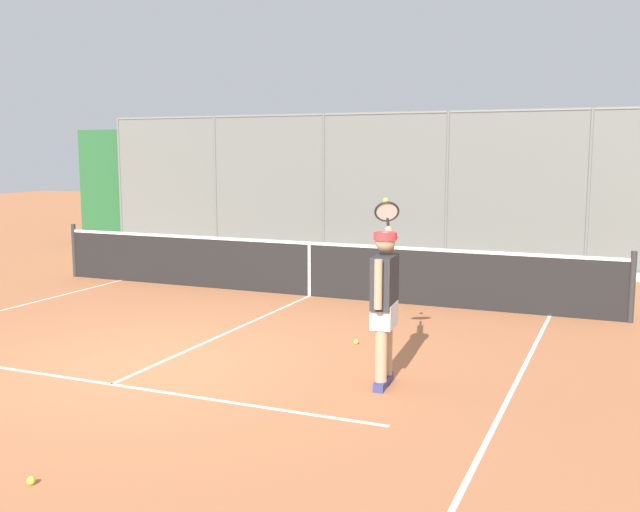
{
  "coord_description": "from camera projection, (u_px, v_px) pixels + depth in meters",
  "views": [
    {
      "loc": [
        -5.09,
        7.02,
        2.51
      ],
      "look_at": [
        -1.1,
        -2.42,
        1.05
      ],
      "focal_mm": 41.16,
      "sensor_mm": 36.0,
      "label": 1
    }
  ],
  "objects": [
    {
      "name": "tennis_ball_near_baseline",
      "position": [
        31.0,
        481.0,
        5.57
      ],
      "size": [
        0.07,
        0.07,
        0.07
      ],
      "primitive_type": "sphere",
      "color": "#C1D138",
      "rests_on": "ground"
    },
    {
      "name": "tennis_ball_by_sideline",
      "position": [
        356.0,
        342.0,
        9.64
      ],
      "size": [
        0.07,
        0.07,
        0.07
      ],
      "primitive_type": "sphere",
      "color": "#C1D138",
      "rests_on": "ground"
    },
    {
      "name": "ground_plane",
      "position": [
        156.0,
        365.0,
        8.72
      ],
      "size": [
        60.0,
        60.0,
        0.0
      ],
      "primitive_type": "plane",
      "color": "#B76B42"
    },
    {
      "name": "tennis_player",
      "position": [
        384.0,
        296.0,
        7.81
      ],
      "size": [
        0.56,
        1.37,
        1.97
      ],
      "rotation": [
        0.0,
        0.0,
        -1.48
      ],
      "color": "navy",
      "rests_on": "ground"
    },
    {
      "name": "tennis_net",
      "position": [
        310.0,
        268.0,
        12.8
      ],
      "size": [
        10.48,
        0.09,
        1.07
      ],
      "color": "#2D2D2D",
      "rests_on": "ground"
    },
    {
      "name": "fence_backdrop",
      "position": [
        391.0,
        194.0,
        16.95
      ],
      "size": [
        17.41,
        1.37,
        3.38
      ],
      "color": "slate",
      "rests_on": "ground"
    },
    {
      "name": "court_line_markings",
      "position": [
        93.0,
        392.0,
        7.71
      ],
      "size": [
        8.16,
        9.78,
        0.01
      ],
      "color": "white",
      "rests_on": "ground"
    }
  ]
}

